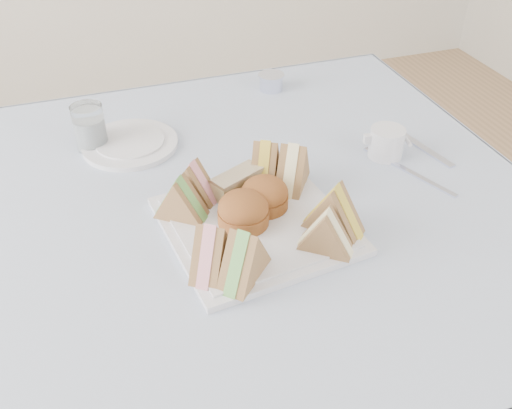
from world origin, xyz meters
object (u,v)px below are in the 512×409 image
object	(u,v)px
serving_plate	(256,225)
creamer_jug	(386,143)
water_glass	(90,127)
table	(255,333)

from	to	relation	value
serving_plate	creamer_jug	xyz separation A→B (m)	(0.32, 0.13, 0.02)
water_glass	creamer_jug	xyz separation A→B (m)	(0.55, -0.22, -0.02)
table	creamer_jug	world-z (taller)	creamer_jug
serving_plate	creamer_jug	world-z (taller)	creamer_jug
table	serving_plate	bearing A→B (deg)	-108.13
water_glass	table	bearing A→B (deg)	-45.77
serving_plate	water_glass	size ratio (longest dim) A/B	3.11
table	water_glass	xyz separation A→B (m)	(-0.26, 0.27, 0.42)
creamer_jug	serving_plate	bearing A→B (deg)	-146.48
creamer_jug	water_glass	bearing A→B (deg)	168.89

